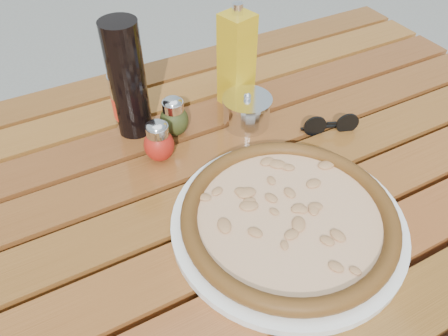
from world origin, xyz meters
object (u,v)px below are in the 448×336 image
pepper_shaker (159,141)px  soda_can (130,103)px  pizza (289,216)px  dark_bottle (127,80)px  oregano_shaker (174,117)px  parmesan_tin (247,111)px  table (229,217)px  olive_oil_cruet (236,60)px  sunglasses (331,125)px  plate (288,223)px

pepper_shaker → soda_can: soda_can is taller
pizza → dark_bottle: dark_bottle is taller
pizza → soda_can: soda_can is taller
pizza → oregano_shaker: (-0.06, 0.29, 0.02)m
soda_can → parmesan_tin: 0.22m
pepper_shaker → dark_bottle: size_ratio=0.37×
pizza → oregano_shaker: size_ratio=5.06×
table → pizza: (0.04, -0.11, 0.10)m
pizza → parmesan_tin: 0.26m
table → olive_oil_cruet: size_ratio=6.67×
soda_can → parmesan_tin: soda_can is taller
pizza → soda_can: bearing=110.0°
dark_bottle → sunglasses: 0.39m
olive_oil_cruet → parmesan_tin: olive_oil_cruet is taller
pizza → table: bearing=109.7°
dark_bottle → olive_oil_cruet: size_ratio=1.05×
pepper_shaker → oregano_shaker: bearing=45.4°
soda_can → plate: bearing=-70.0°
table → pizza: 0.16m
plate → parmesan_tin: parmesan_tin is taller
olive_oil_cruet → parmesan_tin: bearing=-103.6°
dark_bottle → soda_can: size_ratio=1.83×
oregano_shaker → sunglasses: size_ratio=0.75×
parmesan_tin → dark_bottle: bearing=156.3°
pizza → parmesan_tin: parmesan_tin is taller
oregano_shaker → olive_oil_cruet: olive_oil_cruet is taller
dark_bottle → plate: bearing=-69.9°
pizza → olive_oil_cruet: bearing=74.3°
oregano_shaker → olive_oil_cruet: (0.15, 0.04, 0.06)m
plate → pizza: bearing=90.0°
table → plate: size_ratio=3.89×
plate → soda_can: soda_can is taller
pizza → sunglasses: 0.26m
plate → pepper_shaker: 0.27m
table → parmesan_tin: bearing=50.7°
parmesan_tin → sunglasses: (0.13, -0.10, -0.01)m
pizza → sunglasses: sunglasses is taller
table → oregano_shaker: oregano_shaker is taller
oregano_shaker → sunglasses: oregano_shaker is taller
parmesan_tin → olive_oil_cruet: bearing=76.4°
plate → olive_oil_cruet: olive_oil_cruet is taller
oregano_shaker → olive_oil_cruet: size_ratio=0.39×
plate → oregano_shaker: bearing=101.9°
parmesan_tin → pepper_shaker: bearing=-175.8°
parmesan_tin → plate: bearing=-106.3°
pepper_shaker → plate: bearing=-64.6°
oregano_shaker → table: bearing=-83.3°
plate → soda_can: bearing=110.0°
dark_bottle → oregano_shaker: bearing=-37.5°
pepper_shaker → soda_can: (-0.01, 0.11, 0.02)m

